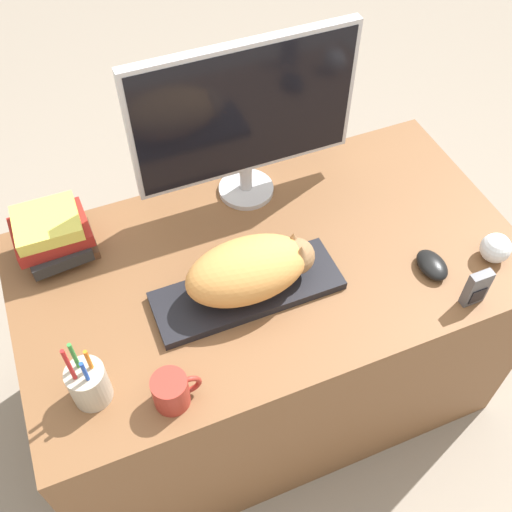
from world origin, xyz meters
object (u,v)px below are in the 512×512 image
at_px(pen_cup, 89,383).
at_px(book_stack, 53,236).
at_px(computer_mouse, 432,265).
at_px(phone, 477,288).
at_px(cat, 252,269).
at_px(monitor, 245,115).
at_px(coffee_mug, 172,391).
at_px(keyboard, 247,291).
at_px(baseball, 496,248).

bearing_deg(pen_cup, book_stack, 89.15).
distance_m(computer_mouse, phone, 0.13).
height_order(cat, monitor, monitor).
distance_m(computer_mouse, coffee_mug, 0.73).
bearing_deg(phone, keyboard, 155.44).
xyz_separation_m(cat, pen_cup, (-0.43, -0.13, -0.04)).
height_order(cat, book_stack, cat).
bearing_deg(coffee_mug, phone, -1.86).
xyz_separation_m(cat, baseball, (0.63, -0.14, -0.06)).
bearing_deg(pen_cup, cat, 16.57).
distance_m(monitor, computer_mouse, 0.61).
distance_m(cat, coffee_mug, 0.34).
relative_size(monitor, book_stack, 3.08).
distance_m(cat, computer_mouse, 0.47).
xyz_separation_m(computer_mouse, coffee_mug, (-0.73, -0.10, 0.03)).
height_order(monitor, coffee_mug, monitor).
xyz_separation_m(computer_mouse, baseball, (0.17, -0.03, 0.02)).
bearing_deg(cat, monitor, 70.67).
height_order(cat, computer_mouse, cat).
xyz_separation_m(monitor, computer_mouse, (0.34, -0.45, -0.25)).
relative_size(cat, pen_cup, 1.53).
bearing_deg(keyboard, cat, 0.00).
xyz_separation_m(keyboard, baseball, (0.64, -0.14, 0.03)).
relative_size(keyboard, phone, 4.41).
distance_m(monitor, baseball, 0.73).
relative_size(pen_cup, baseball, 2.72).
xyz_separation_m(monitor, book_stack, (-0.54, -0.03, -0.20)).
xyz_separation_m(keyboard, book_stack, (-0.41, 0.31, 0.06)).
bearing_deg(coffee_mug, pen_cup, 154.13).
xyz_separation_m(keyboard, computer_mouse, (0.47, -0.11, 0.01)).
relative_size(computer_mouse, pen_cup, 0.48).
bearing_deg(phone, cat, 154.87).
distance_m(baseball, book_stack, 1.14).
bearing_deg(pen_cup, coffee_mug, -25.87).
distance_m(keyboard, coffee_mug, 0.33).
bearing_deg(coffee_mug, keyboard, 38.81).
distance_m(monitor, pen_cup, 0.75).
distance_m(cat, baseball, 0.64).
bearing_deg(monitor, baseball, -42.99).
xyz_separation_m(pen_cup, baseball, (1.06, -0.01, -0.02)).
xyz_separation_m(keyboard, pen_cup, (-0.42, -0.13, 0.04)).
bearing_deg(phone, computer_mouse, 107.26).
height_order(keyboard, baseball, baseball).
bearing_deg(book_stack, coffee_mug, -73.31).
xyz_separation_m(coffee_mug, baseball, (0.90, 0.07, -0.00)).
bearing_deg(monitor, cat, -109.33).
height_order(coffee_mug, baseball, coffee_mug).
height_order(coffee_mug, pen_cup, pen_cup).
xyz_separation_m(monitor, baseball, (0.51, -0.47, -0.23)).
distance_m(monitor, book_stack, 0.58).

